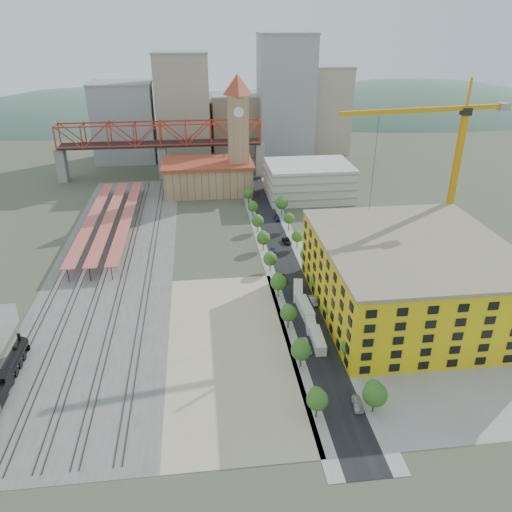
{
  "coord_description": "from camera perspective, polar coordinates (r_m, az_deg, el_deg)",
  "views": [
    {
      "loc": [
        -9.2,
        -124.44,
        67.96
      ],
      "look_at": [
        5.14,
        -4.88,
        10.0
      ],
      "focal_mm": 35.0,
      "sensor_mm": 36.0,
      "label": 1
    }
  ],
  "objects": [
    {
      "name": "car_6",
      "position": [
        165.88,
        3.55,
        1.73
      ],
      "size": [
        2.79,
        5.27,
        1.41
      ],
      "primitive_type": "imported",
      "rotation": [
        0.0,
        0.0,
        0.09
      ],
      "color": "black",
      "rests_on": "ground"
    },
    {
      "name": "street_trees",
      "position": [
        148.35,
        3.72,
        -1.62
      ],
      "size": [
        15.4,
        124.4,
        8.0
      ],
      "color": "#315F1C",
      "rests_on": "ground"
    },
    {
      "name": "car_5",
      "position": [
        131.92,
        6.51,
        -5.1
      ],
      "size": [
        2.34,
        4.93,
        1.56
      ],
      "primitive_type": "imported",
      "rotation": [
        0.0,
        0.0,
        0.15
      ],
      "color": "#9A999E",
      "rests_on": "ground"
    },
    {
      "name": "platform_canopies",
      "position": [
        183.88,
        -16.39,
        4.27
      ],
      "size": [
        16.0,
        80.0,
        4.12
      ],
      "color": "#CA674D",
      "rests_on": "ground"
    },
    {
      "name": "car_3",
      "position": [
        156.65,
        1.98,
        0.29
      ],
      "size": [
        2.61,
        5.46,
        1.54
      ],
      "primitive_type": "imported",
      "rotation": [
        0.0,
        0.0,
        -0.09
      ],
      "color": "navy",
      "rests_on": "ground"
    },
    {
      "name": "car_1",
      "position": [
        115.81,
        5.6,
        -9.96
      ],
      "size": [
        1.54,
        4.12,
        1.35
      ],
      "primitive_type": "imported",
      "rotation": [
        0.0,
        0.0,
        -0.03
      ],
      "color": "#A8A8AD",
      "rests_on": "ground"
    },
    {
      "name": "distant_hills",
      "position": [
        415.35,
        1.15,
        4.9
      ],
      "size": [
        647.0,
        264.0,
        227.0
      ],
      "color": "#4C6B59",
      "rests_on": "ground"
    },
    {
      "name": "ground",
      "position": [
        142.08,
        -2.29,
        -2.89
      ],
      "size": [
        400.0,
        400.0,
        0.0
      ],
      "primitive_type": "plane",
      "color": "#474C38",
      "rests_on": "ground"
    },
    {
      "name": "rail_tracks",
      "position": [
        159.88,
        -16.46,
        -0.52
      ],
      "size": [
        26.56,
        160.0,
        0.18
      ],
      "color": "#382B23",
      "rests_on": "ground"
    },
    {
      "name": "site_trailer_b",
      "position": [
        122.61,
        6.21,
        -7.46
      ],
      "size": [
        3.23,
        8.9,
        2.38
      ],
      "primitive_type": "cube",
      "rotation": [
        0.0,
        0.0,
        -0.11
      ],
      "color": "silver",
      "rests_on": "ground"
    },
    {
      "name": "car_2",
      "position": [
        141.81,
        3.0,
        -2.65
      ],
      "size": [
        2.45,
        5.05,
        1.39
      ],
      "primitive_type": "imported",
      "rotation": [
        0.0,
        0.0,
        0.03
      ],
      "color": "black",
      "rests_on": "ground"
    },
    {
      "name": "dirt_lot",
      "position": [
        115.23,
        -2.99,
        -10.46
      ],
      "size": [
        28.0,
        67.0,
        0.06
      ],
      "primitive_type": "cube",
      "color": "tan",
      "rests_on": "ground"
    },
    {
      "name": "sidewalk_east",
      "position": [
        158.12,
        5.04,
        0.15
      ],
      "size": [
        3.0,
        170.0,
        0.04
      ],
      "primitive_type": "cube",
      "color": "gray",
      "rests_on": "ground"
    },
    {
      "name": "sidewalk_west",
      "position": [
        156.35,
        1.08,
        -0.06
      ],
      "size": [
        3.0,
        170.0,
        0.04
      ],
      "primitive_type": "cube",
      "color": "gray",
      "rests_on": "ground"
    },
    {
      "name": "parking_garage",
      "position": [
        208.72,
        6.04,
        8.58
      ],
      "size": [
        34.0,
        26.0,
        14.0
      ],
      "primitive_type": "cube",
      "color": "silver",
      "rests_on": "ground"
    },
    {
      "name": "construction_building",
      "position": [
        130.22,
        17.17,
        -2.26
      ],
      "size": [
        44.6,
        50.6,
        18.8
      ],
      "color": "gold",
      "rests_on": "ground"
    },
    {
      "name": "site_trailer_c",
      "position": [
        127.29,
        5.65,
        -5.99
      ],
      "size": [
        3.0,
        9.91,
        2.68
      ],
      "primitive_type": "cube",
      "rotation": [
        0.0,
        0.0,
        0.04
      ],
      "color": "silver",
      "rests_on": "ground"
    },
    {
      "name": "ballast_strip",
      "position": [
        159.62,
        -15.82,
        -0.53
      ],
      "size": [
        36.0,
        165.0,
        0.06
      ],
      "primitive_type": "cube",
      "color": "#605E59",
      "rests_on": "ground"
    },
    {
      "name": "street_asphalt",
      "position": [
        157.14,
        3.07,
        0.05
      ],
      "size": [
        12.0,
        170.0,
        0.06
      ],
      "primitive_type": "cube",
      "color": "black",
      "rests_on": "ground"
    },
    {
      "name": "truss_bridge",
      "position": [
        235.16,
        -10.83,
        13.21
      ],
      "size": [
        94.0,
        9.6,
        25.6
      ],
      "color": "gray",
      "rests_on": "ground"
    },
    {
      "name": "clock_tower",
      "position": [
        208.88,
        -2.06,
        14.85
      ],
      "size": [
        12.0,
        12.0,
        52.0
      ],
      "color": "tan",
      "rests_on": "ground"
    },
    {
      "name": "car_4",
      "position": [
        101.78,
        11.53,
        -16.25
      ],
      "size": [
        2.36,
        4.72,
        1.54
      ],
      "primitive_type": "imported",
      "rotation": [
        0.0,
        0.0,
        -0.12
      ],
      "color": "#B8B8B8",
      "rests_on": "ground"
    },
    {
      "name": "locomotive",
      "position": [
        116.53,
        -26.49,
        -11.8
      ],
      "size": [
        3.07,
        23.68,
        5.92
      ],
      "color": "black",
      "rests_on": "ground"
    },
    {
      "name": "skyline",
      "position": [
        271.06,
        -3.35,
        16.07
      ],
      "size": [
        133.0,
        46.0,
        60.0
      ],
      "color": "#9EA0A3",
      "rests_on": "ground"
    },
    {
      "name": "site_trailer_d",
      "position": [
        135.14,
        4.83,
        -3.97
      ],
      "size": [
        4.1,
        9.46,
        2.51
      ],
      "primitive_type": "cube",
      "rotation": [
        0.0,
        0.0,
        -0.19
      ],
      "color": "silver",
      "rests_on": "ground"
    },
    {
      "name": "station_hall",
      "position": [
        215.38,
        -5.51,
        9.05
      ],
      "size": [
        38.0,
        24.0,
        13.1
      ],
      "color": "tan",
      "rests_on": "ground"
    },
    {
      "name": "construction_pad",
      "position": [
        135.86,
        17.82,
        -5.67
      ],
      "size": [
        50.0,
        90.0,
        0.06
      ],
      "primitive_type": "cube",
      "color": "gray",
      "rests_on": "ground"
    },
    {
      "name": "car_7",
      "position": [
        184.9,
        2.42,
        4.33
      ],
      "size": [
        1.97,
        4.53,
        1.3
      ],
      "primitive_type": "imported",
      "rotation": [
        0.0,
        0.0,
        -0.03
      ],
      "color": "navy",
      "rests_on": "ground"
    },
    {
      "name": "site_trailer_a",
      "position": [
        116.29,
        7.05,
        -9.53
      ],
      "size": [
        2.77,
        9.26,
        2.51
      ],
      "primitive_type": "cube",
      "rotation": [
        0.0,
        0.0,
        -0.04
      ],
      "color": "silver",
      "rests_on": "ground"
    },
    {
      "name": "car_0",
      "position": [
        114.34,
        5.8,
        -10.48
      ],
      "size": [
        2.14,
        4.25,
        1.39
      ],
      "primitive_type": "imported",
      "rotation": [
        0.0,
        0.0,
        0.13
      ],
      "color": "silver",
      "rests_on": "ground"
    },
    {
      "name": "tower_crane",
      "position": [
        151.52,
        21.07,
        10.7
      ],
      "size": [
        49.91,
        8.94,
        53.57
      ],
      "color": "orange",
      "rests_on": "ground"
    }
  ]
}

